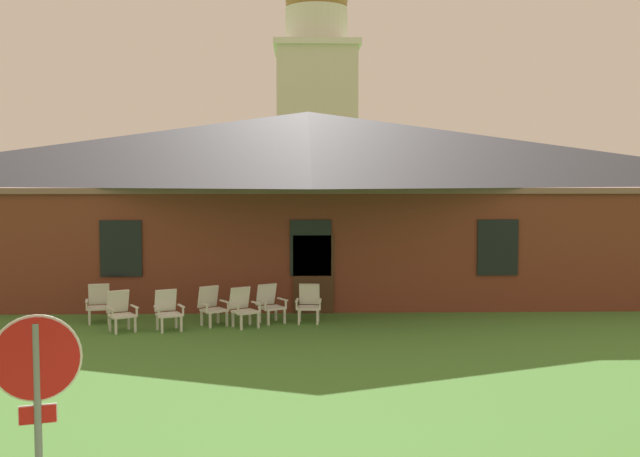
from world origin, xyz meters
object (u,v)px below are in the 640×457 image
lawn_chair_left_end (168,309)px  lawn_chair_under_eave (309,303)px  lawn_chair_near_door (121,310)px  lawn_chair_middle (212,305)px  lawn_chair_right_end (243,306)px  lawn_chair_far_side (270,303)px  stop_sign (37,392)px  lawn_chair_by_porch (99,303)px

lawn_chair_left_end → lawn_chair_under_eave: same height
lawn_chair_near_door → lawn_chair_middle: bearing=17.5°
lawn_chair_near_door → lawn_chair_right_end: same height
lawn_chair_far_side → stop_sign: bearing=-97.9°
lawn_chair_under_eave → lawn_chair_right_end: bearing=-162.0°
lawn_chair_under_eave → lawn_chair_near_door: bearing=-168.1°
lawn_chair_left_end → lawn_chair_right_end: (1.77, 0.33, 0.00)m
stop_sign → lawn_chair_left_end: (-0.74, 11.03, -1.20)m
lawn_chair_near_door → lawn_chair_left_end: bearing=5.0°
lawn_chair_by_porch → lawn_chair_middle: (2.87, -0.43, 0.00)m
lawn_chair_near_door → lawn_chair_far_side: same height
lawn_chair_right_end → lawn_chair_by_porch: bearing=169.7°
stop_sign → lawn_chair_near_door: 11.15m
stop_sign → lawn_chair_left_end: stop_sign is taller
lawn_chair_by_porch → lawn_chair_right_end: 3.72m
lawn_chair_by_porch → lawn_chair_near_door: 1.35m
stop_sign → lawn_chair_left_end: 11.12m
lawn_chair_by_porch → lawn_chair_left_end: same height
stop_sign → lawn_chair_under_eave: 12.23m
lawn_chair_by_porch → lawn_chair_far_side: 4.29m
lawn_chair_middle → lawn_chair_right_end: 0.82m
stop_sign → lawn_chair_by_porch: stop_sign is taller
lawn_chair_by_porch → lawn_chair_middle: same height
stop_sign → lawn_chair_middle: size_ratio=2.52×
lawn_chair_near_door → lawn_chair_under_eave: 4.58m
lawn_chair_by_porch → lawn_chair_left_end: size_ratio=1.00×
lawn_chair_by_porch → stop_sign: bearing=-77.6°
lawn_chair_by_porch → lawn_chair_under_eave: (5.27, -0.14, 0.00)m
lawn_chair_by_porch → lawn_chair_far_side: bearing=-1.7°
lawn_chair_by_porch → lawn_chair_far_side: size_ratio=1.00×
lawn_chair_middle → lawn_chair_under_eave: (2.40, 0.29, 0.00)m
lawn_chair_far_side → lawn_chair_near_door: bearing=-164.6°
lawn_chair_left_end → lawn_chair_middle: same height
stop_sign → lawn_chair_far_side: stop_sign is taller
lawn_chair_far_side → lawn_chair_left_end: bearing=-160.1°
lawn_chair_by_porch → lawn_chair_under_eave: same height
lawn_chair_left_end → lawn_chair_middle: 1.13m
lawn_chair_left_end → lawn_chair_far_side: size_ratio=1.00×
lawn_chair_middle → lawn_chair_right_end: bearing=-16.3°
lawn_chair_under_eave → lawn_chair_middle: bearing=-173.1°
lawn_chair_by_porch → lawn_chair_middle: size_ratio=1.00×
stop_sign → lawn_chair_left_end: bearing=93.9°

